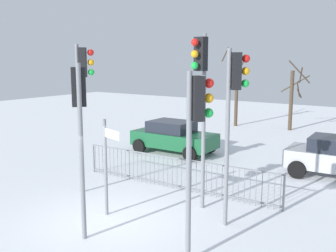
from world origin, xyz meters
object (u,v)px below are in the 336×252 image
object	(u,v)px
traffic_light_rear_right	(83,86)
bare_tree_centre	(236,88)
traffic_light_foreground_right	(234,98)
bare_tree_left	(293,97)
car_green_trailing	(173,136)
traffic_light_mid_left	(201,83)
direction_sign_post	(107,162)
traffic_light_foreground_left	(80,111)
traffic_light_mid_right	(196,124)

from	to	relation	value
traffic_light_rear_right	bare_tree_centre	distance (m)	14.60
traffic_light_foreground_right	bare_tree_left	xyz separation A→B (m)	(-2.98, 14.61, -1.28)
traffic_light_foreground_right	car_green_trailing	world-z (taller)	traffic_light_foreground_right
traffic_light_mid_left	traffic_light_foreground_right	bearing A→B (deg)	167.88
bare_tree_centre	bare_tree_left	bearing A→B (deg)	6.99
traffic_light_foreground_right	direction_sign_post	distance (m)	3.78
traffic_light_rear_right	car_green_trailing	xyz separation A→B (m)	(-0.64, 6.04, -2.67)
traffic_light_foreground_left	traffic_light_foreground_right	bearing A→B (deg)	-5.38
traffic_light_mid_right	car_green_trailing	world-z (taller)	traffic_light_mid_right
traffic_light_foreground_right	traffic_light_mid_left	size ratio (longest dim) A/B	0.91
bare_tree_left	direction_sign_post	bearing A→B (deg)	-90.23
traffic_light_mid_right	traffic_light_rear_right	xyz separation A→B (m)	(-5.11, 1.79, 0.49)
traffic_light_rear_right	car_green_trailing	bearing A→B (deg)	147.28
car_green_trailing	traffic_light_mid_right	bearing A→B (deg)	-54.09
traffic_light_mid_right	traffic_light_mid_left	distance (m)	2.99
bare_tree_left	traffic_light_mid_left	bearing A→B (deg)	-82.87
traffic_light_mid_left	car_green_trailing	xyz separation A→B (m)	(-4.39, 5.24, -2.83)
direction_sign_post	bare_tree_centre	world-z (taller)	bare_tree_centre
traffic_light_mid_left	bare_tree_centre	xyz separation A→B (m)	(-5.23, 13.70, -1.14)
direction_sign_post	car_green_trailing	bearing A→B (deg)	127.71
traffic_light_mid_right	bare_tree_centre	xyz separation A→B (m)	(-6.60, 16.28, -0.49)
traffic_light_mid_right	car_green_trailing	size ratio (longest dim) A/B	1.05
traffic_light_mid_left	bare_tree_left	bearing A→B (deg)	-73.21
direction_sign_post	car_green_trailing	world-z (taller)	direction_sign_post
traffic_light_mid_left	traffic_light_foreground_left	bearing A→B (deg)	74.61
traffic_light_foreground_right	traffic_light_foreground_left	xyz separation A→B (m)	(-2.66, -2.60, -0.25)
traffic_light_foreground_left	bare_tree_centre	xyz separation A→B (m)	(-3.79, 16.79, -0.60)
traffic_light_rear_right	traffic_light_foreground_left	world-z (taller)	traffic_light_rear_right
traffic_light_mid_right	traffic_light_foreground_left	distance (m)	2.86
traffic_light_mid_right	bare_tree_centre	size ratio (longest dim) A/B	0.80
car_green_trailing	bare_tree_left	world-z (taller)	bare_tree_left
traffic_light_rear_right	traffic_light_mid_left	size ratio (longest dim) A/B	0.95
traffic_light_rear_right	bare_tree_centre	bearing A→B (deg)	147.06
traffic_light_foreground_right	bare_tree_centre	size ratio (longest dim) A/B	0.90
traffic_light_mid_left	direction_sign_post	world-z (taller)	traffic_light_mid_left
traffic_light_foreground_left	traffic_light_mid_left	xyz separation A→B (m)	(1.44, 3.09, 0.55)
bare_tree_left	bare_tree_centre	size ratio (longest dim) A/B	0.83
traffic_light_rear_right	traffic_light_foreground_right	distance (m)	4.97
direction_sign_post	car_green_trailing	xyz separation A→B (m)	(-2.55, 7.07, -0.74)
traffic_light_foreground_left	bare_tree_centre	world-z (taller)	bare_tree_centre
traffic_light_rear_right	traffic_light_foreground_right	world-z (taller)	traffic_light_rear_right
traffic_light_rear_right	traffic_light_foreground_left	bearing A→B (deg)	6.29
traffic_light_mid_right	traffic_light_foreground_right	xyz separation A→B (m)	(-0.16, 2.09, 0.35)
traffic_light_rear_right	traffic_light_mid_left	xyz separation A→B (m)	(3.74, 0.79, 0.17)
bare_tree_left	traffic_light_foreground_left	bearing A→B (deg)	-88.92
traffic_light_foreground_left	direction_sign_post	world-z (taller)	traffic_light_foreground_left
traffic_light_mid_right	traffic_light_foreground_left	bearing A→B (deg)	-130.90
traffic_light_foreground_left	car_green_trailing	size ratio (longest dim) A/B	1.09
traffic_light_mid_right	bare_tree_left	world-z (taller)	bare_tree_left
traffic_light_mid_right	traffic_light_mid_left	xyz separation A→B (m)	(-1.37, 2.58, 0.66)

